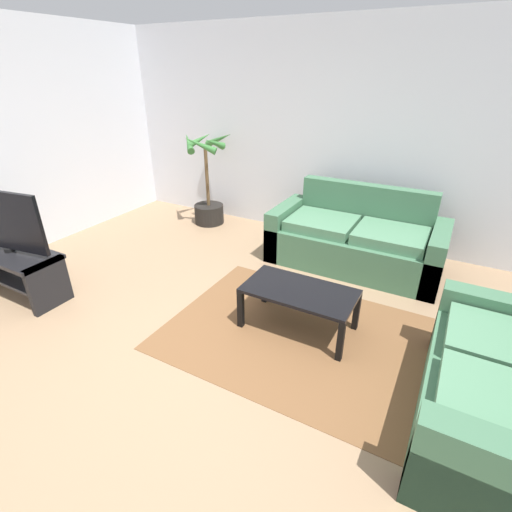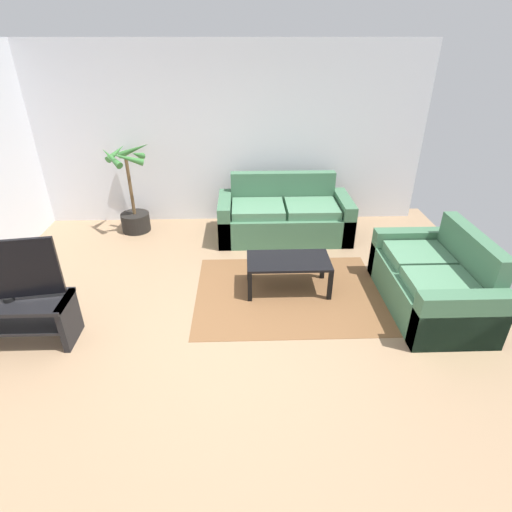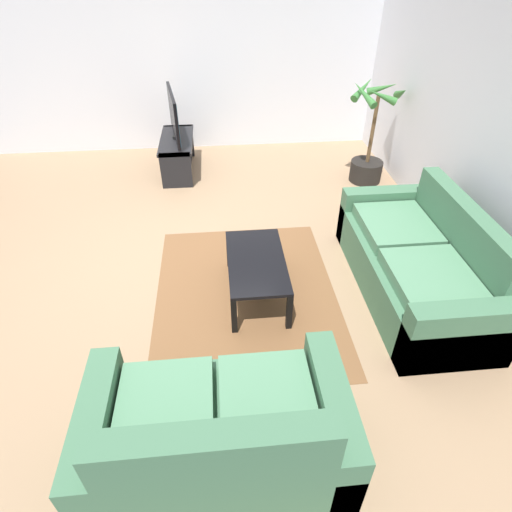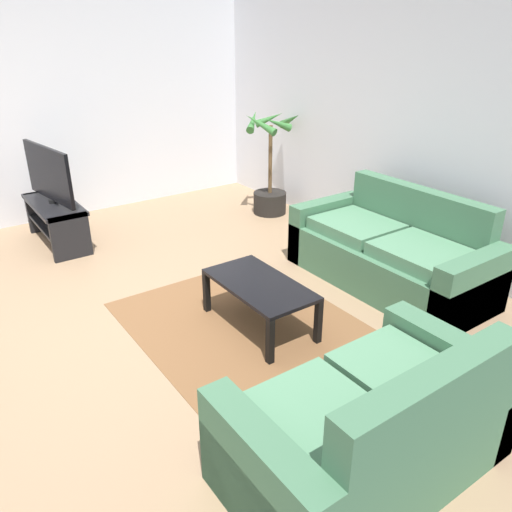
{
  "view_description": "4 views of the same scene",
  "coord_description": "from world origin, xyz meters",
  "px_view_note": "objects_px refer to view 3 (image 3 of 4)",
  "views": [
    {
      "loc": [
        1.72,
        -1.85,
        2.15
      ],
      "look_at": [
        0.32,
        0.69,
        0.69
      ],
      "focal_mm": 26.45,
      "sensor_mm": 36.0,
      "label": 1
    },
    {
      "loc": [
        0.18,
        -3.33,
        2.73
      ],
      "look_at": [
        0.31,
        0.62,
        0.56
      ],
      "focal_mm": 28.33,
      "sensor_mm": 36.0,
      "label": 2
    },
    {
      "loc": [
        3.65,
        0.5,
        2.7
      ],
      "look_at": [
        0.67,
        0.79,
        0.43
      ],
      "focal_mm": 29.15,
      "sensor_mm": 36.0,
      "label": 3
    },
    {
      "loc": [
        3.65,
        -1.32,
        2.3
      ],
      "look_at": [
        0.56,
        0.86,
        0.57
      ],
      "focal_mm": 35.44,
      "sensor_mm": 36.0,
      "label": 4
    }
  ],
  "objects_px": {
    "tv_stand": "(178,150)",
    "potted_palm": "(369,150)",
    "couch_loveseat": "(219,435)",
    "couch_main": "(417,265)",
    "tv": "(174,115)",
    "coffee_table": "(256,265)"
  },
  "relations": [
    {
      "from": "couch_loveseat",
      "to": "tv",
      "type": "relative_size",
      "value": 1.5
    },
    {
      "from": "tv",
      "to": "potted_palm",
      "type": "bearing_deg",
      "value": 77.75
    },
    {
      "from": "tv_stand",
      "to": "tv",
      "type": "relative_size",
      "value": 1.05
    },
    {
      "from": "couch_main",
      "to": "tv",
      "type": "distance_m",
      "value": 3.75
    },
    {
      "from": "tv",
      "to": "coffee_table",
      "type": "xyz_separation_m",
      "value": [
        2.79,
        0.86,
        -0.47
      ]
    },
    {
      "from": "couch_main",
      "to": "coffee_table",
      "type": "distance_m",
      "value": 1.49
    },
    {
      "from": "tv_stand",
      "to": "potted_palm",
      "type": "distance_m",
      "value": 2.68
    },
    {
      "from": "couch_main",
      "to": "couch_loveseat",
      "type": "distance_m",
      "value": 2.39
    },
    {
      "from": "tv",
      "to": "potted_palm",
      "type": "height_order",
      "value": "potted_palm"
    },
    {
      "from": "tv",
      "to": "potted_palm",
      "type": "distance_m",
      "value": 2.7
    },
    {
      "from": "tv_stand",
      "to": "potted_palm",
      "type": "xyz_separation_m",
      "value": [
        0.57,
        2.61,
        0.14
      ]
    },
    {
      "from": "tv",
      "to": "coffee_table",
      "type": "height_order",
      "value": "tv"
    },
    {
      "from": "couch_loveseat",
      "to": "potted_palm",
      "type": "distance_m",
      "value": 4.36
    },
    {
      "from": "coffee_table",
      "to": "tv",
      "type": "bearing_deg",
      "value": -162.92
    },
    {
      "from": "couch_main",
      "to": "tv",
      "type": "height_order",
      "value": "tv"
    },
    {
      "from": "tv",
      "to": "couch_main",
      "type": "bearing_deg",
      "value": 39.21
    },
    {
      "from": "tv_stand",
      "to": "couch_loveseat",
      "type": "bearing_deg",
      "value": 6.17
    },
    {
      "from": "coffee_table",
      "to": "potted_palm",
      "type": "xyz_separation_m",
      "value": [
        -2.22,
        1.75,
        0.1
      ]
    },
    {
      "from": "couch_main",
      "to": "tv_stand",
      "type": "xyz_separation_m",
      "value": [
        -2.87,
        -2.35,
        0.02
      ]
    },
    {
      "from": "couch_main",
      "to": "tv_stand",
      "type": "relative_size",
      "value": 1.78
    },
    {
      "from": "couch_main",
      "to": "couch_loveseat",
      "type": "relative_size",
      "value": 1.24
    },
    {
      "from": "couch_main",
      "to": "tv",
      "type": "xyz_separation_m",
      "value": [
        -2.87,
        -2.35,
        0.52
      ]
    }
  ]
}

